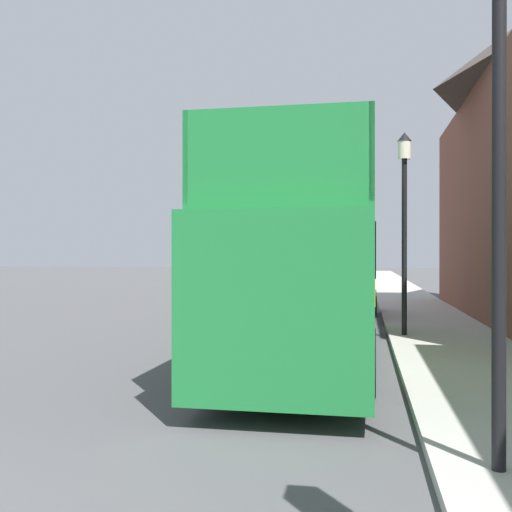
{
  "coord_description": "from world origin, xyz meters",
  "views": [
    {
      "loc": [
        4.78,
        -2.58,
        2.16
      ],
      "look_at": [
        2.5,
        10.27,
        2.12
      ],
      "focal_mm": 42.0,
      "sensor_mm": 36.0,
      "label": 1
    }
  ],
  "objects_px": {
    "lamp_post_nearest": "(499,89)",
    "lamp_post_second": "(404,196)",
    "parked_car_ahead_of_bus": "(348,299)",
    "tour_bus": "(315,273)"
  },
  "relations": [
    {
      "from": "tour_bus",
      "to": "lamp_post_second",
      "type": "height_order",
      "value": "lamp_post_second"
    },
    {
      "from": "tour_bus",
      "to": "parked_car_ahead_of_bus",
      "type": "distance_m",
      "value": 7.89
    },
    {
      "from": "parked_car_ahead_of_bus",
      "to": "tour_bus",
      "type": "bearing_deg",
      "value": -90.72
    },
    {
      "from": "lamp_post_second",
      "to": "lamp_post_nearest",
      "type": "bearing_deg",
      "value": -88.72
    },
    {
      "from": "lamp_post_nearest",
      "to": "lamp_post_second",
      "type": "height_order",
      "value": "lamp_post_nearest"
    },
    {
      "from": "lamp_post_nearest",
      "to": "lamp_post_second",
      "type": "bearing_deg",
      "value": 91.28
    },
    {
      "from": "parked_car_ahead_of_bus",
      "to": "lamp_post_second",
      "type": "height_order",
      "value": "lamp_post_second"
    },
    {
      "from": "lamp_post_nearest",
      "to": "lamp_post_second",
      "type": "xyz_separation_m",
      "value": [
        -0.21,
        9.52,
        -0.1
      ]
    },
    {
      "from": "tour_bus",
      "to": "lamp_post_second",
      "type": "xyz_separation_m",
      "value": [
        2.02,
        2.95,
        1.83
      ]
    },
    {
      "from": "parked_car_ahead_of_bus",
      "to": "lamp_post_nearest",
      "type": "relative_size",
      "value": 0.86
    }
  ]
}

